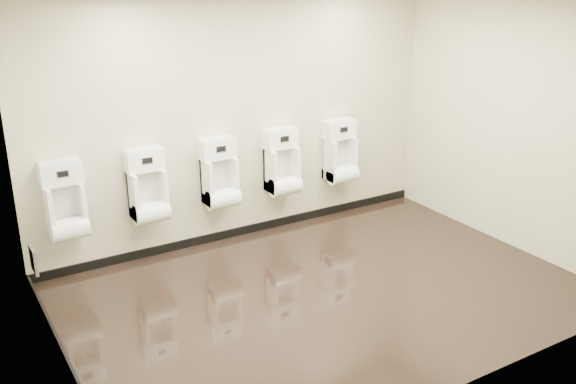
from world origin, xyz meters
name	(u,v)px	position (x,y,z in m)	size (l,w,h in m)	color
ground	(326,294)	(0.00, 0.00, 0.00)	(5.00, 3.50, 0.00)	black
ceiling	(333,0)	(0.00, 0.00, 2.80)	(5.00, 3.50, 0.00)	white
back_wall	(242,121)	(0.00, 1.75, 1.40)	(5.00, 0.02, 2.80)	#BEB896
front_wall	(471,222)	(0.00, -1.75, 1.40)	(5.00, 0.02, 2.80)	#BEB896
left_wall	(46,211)	(-2.50, 0.00, 1.40)	(0.02, 3.50, 2.80)	#BEB896
right_wall	(515,125)	(2.50, 0.00, 1.40)	(0.02, 3.50, 2.80)	#BEB896
tile_overlay_left	(47,210)	(-2.50, 0.00, 1.40)	(0.01, 3.50, 2.80)	silver
skirting_back	(245,230)	(0.00, 1.74, 0.05)	(5.00, 0.02, 0.10)	black
skirting_left	(69,367)	(-2.49, 0.00, 0.05)	(0.02, 3.50, 0.10)	black
access_panel	(33,260)	(-2.48, 1.20, 0.50)	(0.04, 0.25, 0.25)	#9E9EA3
urinal_0	(66,206)	(-2.06, 1.61, 0.81)	(0.42, 0.31, 0.78)	white
urinal_1	(148,191)	(-1.21, 1.61, 0.81)	(0.42, 0.31, 0.78)	white
urinal_2	(220,178)	(-0.36, 1.61, 0.81)	(0.42, 0.31, 0.78)	white
urinal_3	(282,167)	(0.45, 1.61, 0.81)	(0.42, 0.31, 0.78)	white
urinal_4	(340,156)	(1.29, 1.61, 0.81)	(0.42, 0.31, 0.78)	white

